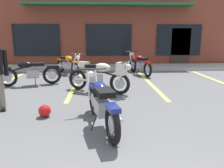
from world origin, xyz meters
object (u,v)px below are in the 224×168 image
(motorcycle_foreground_classic, at_px, (101,102))
(motorcycle_black_cruiser, at_px, (140,64))
(motorcycle_red_sportbike, at_px, (68,64))
(motorcycle_silver_naked, at_px, (101,75))
(helmet_on_pavement, at_px, (45,111))
(motorcycle_blue_standard, at_px, (29,72))

(motorcycle_foreground_classic, relative_size, motorcycle_black_cruiser, 1.01)
(motorcycle_red_sportbike, bearing_deg, motorcycle_silver_naked, -65.48)
(motorcycle_foreground_classic, relative_size, helmet_on_pavement, 7.99)
(motorcycle_black_cruiser, distance_m, motorcycle_silver_naked, 3.54)
(motorcycle_blue_standard, bearing_deg, motorcycle_black_cruiser, 26.13)
(motorcycle_blue_standard, relative_size, helmet_on_pavement, 7.92)
(motorcycle_silver_naked, bearing_deg, motorcycle_blue_standard, 156.56)
(motorcycle_red_sportbike, bearing_deg, motorcycle_foreground_classic, -75.59)
(motorcycle_foreground_classic, bearing_deg, motorcycle_blue_standard, 124.31)
(motorcycle_red_sportbike, relative_size, helmet_on_pavement, 7.02)
(motorcycle_silver_naked, bearing_deg, motorcycle_black_cruiser, 61.18)
(motorcycle_blue_standard, bearing_deg, helmet_on_pavement, -67.63)
(motorcycle_foreground_classic, height_order, motorcycle_blue_standard, same)
(motorcycle_red_sportbike, distance_m, motorcycle_blue_standard, 2.39)
(motorcycle_foreground_classic, bearing_deg, helmet_on_pavement, 156.10)
(motorcycle_blue_standard, distance_m, helmet_on_pavement, 3.34)
(motorcycle_silver_naked, relative_size, motorcycle_blue_standard, 0.94)
(motorcycle_foreground_classic, xyz_separation_m, motorcycle_red_sportbike, (-1.49, 5.78, 0.00))
(motorcycle_red_sportbike, height_order, helmet_on_pavement, motorcycle_red_sportbike)
(motorcycle_red_sportbike, xyz_separation_m, helmet_on_pavement, (0.29, -5.25, -0.33))
(motorcycle_silver_naked, xyz_separation_m, motorcycle_blue_standard, (-2.45, 1.06, -0.07))
(motorcycle_silver_naked, height_order, motorcycle_blue_standard, same)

